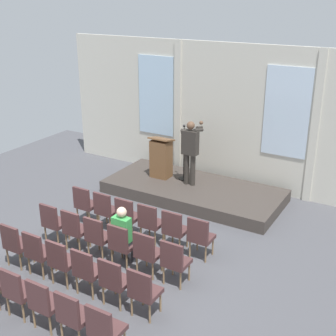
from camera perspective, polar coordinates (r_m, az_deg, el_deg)
name	(u,v)px	position (r m, az deg, el deg)	size (l,w,h in m)	color
ground_plane	(93,275)	(9.17, -9.40, -13.15)	(14.44, 14.44, 0.00)	#4C4C51
rear_partition	(218,114)	(12.70, 6.25, 6.76)	(9.74, 0.14, 3.92)	beige
stage_platform	(193,191)	(12.16, 3.18, -2.90)	(4.68, 2.09, 0.32)	#3F3833
speaker	(190,148)	(11.82, 2.83, 2.48)	(0.52, 0.69, 1.73)	#332D28
mic_stand	(184,168)	(12.36, 1.98, 0.04)	(0.28, 0.28, 1.55)	black
lectern	(161,158)	(12.46, -0.87, 1.29)	(0.60, 0.48, 1.16)	brown
chair_r0_c0	(85,202)	(10.82, -10.39, -4.28)	(0.46, 0.44, 0.94)	olive
chair_r0_c1	(106,208)	(10.47, -7.86, -5.04)	(0.46, 0.44, 0.94)	olive
chair_r0_c2	(127,214)	(10.14, -5.16, -5.84)	(0.46, 0.44, 0.94)	olive
chair_r0_c3	(150,221)	(9.83, -2.27, -6.67)	(0.46, 0.44, 0.94)	olive
chair_r0_c4	(174,228)	(9.56, 0.80, -7.54)	(0.46, 0.44, 0.94)	olive
chair_r0_c5	(200,235)	(9.31, 4.06, -8.43)	(0.46, 0.44, 0.94)	olive
chair_r1_c0	(53,221)	(10.14, -14.23, -6.44)	(0.46, 0.44, 0.94)	olive
chair_r1_c1	(75,228)	(9.77, -11.66, -7.34)	(0.46, 0.44, 0.94)	olive
chair_r1_c2	(97,235)	(9.41, -8.88, -8.31)	(0.46, 0.44, 0.94)	olive
chair_r1_c3	(121,243)	(9.08, -5.88, -9.32)	(0.46, 0.44, 0.94)	olive
audience_r1_c3	(124,233)	(9.05, -5.61, -8.10)	(0.36, 0.39, 1.29)	#2D2D33
chair_r1_c4	(147,251)	(8.78, -2.64, -10.38)	(0.46, 0.44, 0.94)	olive
chair_r1_c5	(175,260)	(8.52, 0.83, -11.47)	(0.46, 0.44, 0.94)	olive
chair_r2_c0	(16,242)	(9.54, -18.62, -8.84)	(0.46, 0.44, 0.94)	olive
chair_r2_c1	(38,251)	(9.13, -16.06, -9.94)	(0.46, 0.44, 0.94)	olive
chair_r2_c2	(61,259)	(8.75, -13.25, -11.12)	(0.46, 0.44, 0.94)	olive
chair_r2_c3	(87,269)	(8.40, -10.17, -12.37)	(0.46, 0.44, 0.94)	olive
chair_r2_c4	(114,279)	(8.08, -6.81, -13.69)	(0.46, 0.44, 0.94)	olive
chair_r2_c5	(143,290)	(7.78, -3.13, -15.06)	(0.46, 0.44, 0.94)	olive
chair_r3_c2	(18,289)	(8.18, -18.39, -14.28)	(0.46, 0.44, 0.94)	olive
chair_r3_c3	(44,301)	(7.80, -15.31, -15.84)	(0.46, 0.44, 0.94)	olive
chair_r3_c4	(73,314)	(7.45, -11.87, -17.51)	(0.46, 0.44, 0.94)	olive
chair_r3_c5	(104,328)	(7.13, -8.04, -19.25)	(0.46, 0.44, 0.94)	olive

